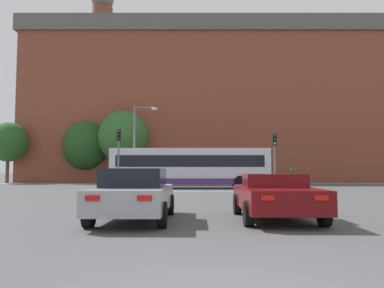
{
  "coord_description": "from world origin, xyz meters",
  "views": [
    {
      "loc": [
        -0.53,
        -3.96,
        1.39
      ],
      "look_at": [
        -0.6,
        25.65,
        3.49
      ],
      "focal_mm": 35.0,
      "sensor_mm": 36.0,
      "label": 1
    }
  ],
  "objects_px": {
    "traffic_light_near_left": "(119,149)",
    "pedestrian_walking_east": "(292,175)",
    "street_lamp_junction": "(139,137)",
    "pedestrian_waiting": "(165,174)",
    "pedestrian_walking_west": "(162,174)",
    "car_roadster_right": "(276,196)",
    "traffic_light_near_right": "(276,152)",
    "car_saloon_left": "(136,194)",
    "bus_crossing_lead": "(191,167)"
  },
  "relations": [
    {
      "from": "traffic_light_near_left",
      "to": "pedestrian_walking_east",
      "type": "distance_m",
      "value": 21.52
    },
    {
      "from": "street_lamp_junction",
      "to": "traffic_light_near_left",
      "type": "bearing_deg",
      "value": -101.22
    },
    {
      "from": "pedestrian_waiting",
      "to": "pedestrian_walking_west",
      "type": "height_order",
      "value": "pedestrian_waiting"
    },
    {
      "from": "car_roadster_right",
      "to": "traffic_light_near_right",
      "type": "xyz_separation_m",
      "value": [
        3.32,
        14.91,
        1.97
      ]
    },
    {
      "from": "traffic_light_near_right",
      "to": "pedestrian_waiting",
      "type": "height_order",
      "value": "traffic_light_near_right"
    },
    {
      "from": "car_roadster_right",
      "to": "street_lamp_junction",
      "type": "distance_m",
      "value": 20.35
    },
    {
      "from": "car_saloon_left",
      "to": "pedestrian_waiting",
      "type": "bearing_deg",
      "value": 93.29
    },
    {
      "from": "bus_crossing_lead",
      "to": "pedestrian_walking_west",
      "type": "bearing_deg",
      "value": 18.48
    },
    {
      "from": "car_roadster_right",
      "to": "bus_crossing_lead",
      "type": "relative_size",
      "value": 0.35
    },
    {
      "from": "bus_crossing_lead",
      "to": "pedestrian_waiting",
      "type": "height_order",
      "value": "bus_crossing_lead"
    },
    {
      "from": "bus_crossing_lead",
      "to": "pedestrian_waiting",
      "type": "relative_size",
      "value": 6.94
    },
    {
      "from": "street_lamp_junction",
      "to": "pedestrian_walking_east",
      "type": "relative_size",
      "value": 4.12
    },
    {
      "from": "pedestrian_waiting",
      "to": "street_lamp_junction",
      "type": "bearing_deg",
      "value": -23.03
    },
    {
      "from": "car_roadster_right",
      "to": "pedestrian_walking_east",
      "type": "distance_m",
      "value": 30.68
    },
    {
      "from": "car_roadster_right",
      "to": "traffic_light_near_right",
      "type": "relative_size",
      "value": 1.11
    },
    {
      "from": "pedestrian_walking_west",
      "to": "traffic_light_near_left",
      "type": "bearing_deg",
      "value": -59.06
    },
    {
      "from": "car_saloon_left",
      "to": "pedestrian_waiting",
      "type": "xyz_separation_m",
      "value": [
        -1.32,
        28.69,
        0.32
      ]
    },
    {
      "from": "pedestrian_waiting",
      "to": "pedestrian_walking_west",
      "type": "distance_m",
      "value": 0.35
    },
    {
      "from": "pedestrian_waiting",
      "to": "car_saloon_left",
      "type": "bearing_deg",
      "value": -12.38
    },
    {
      "from": "car_saloon_left",
      "to": "pedestrian_walking_west",
      "type": "xyz_separation_m",
      "value": [
        -1.63,
        28.53,
        0.31
      ]
    },
    {
      "from": "car_roadster_right",
      "to": "pedestrian_waiting",
      "type": "bearing_deg",
      "value": 101.41
    },
    {
      "from": "traffic_light_near_right",
      "to": "traffic_light_near_left",
      "type": "relative_size",
      "value": 0.92
    },
    {
      "from": "car_saloon_left",
      "to": "bus_crossing_lead",
      "type": "height_order",
      "value": "bus_crossing_lead"
    },
    {
      "from": "traffic_light_near_left",
      "to": "pedestrian_walking_west",
      "type": "xyz_separation_m",
      "value": [
        1.83,
        13.38,
        -1.79
      ]
    },
    {
      "from": "pedestrian_waiting",
      "to": "pedestrian_walking_west",
      "type": "bearing_deg",
      "value": -78.09
    },
    {
      "from": "bus_crossing_lead",
      "to": "pedestrian_waiting",
      "type": "xyz_separation_m",
      "value": [
        -2.76,
        9.35,
        -0.61
      ]
    },
    {
      "from": "traffic_light_near_left",
      "to": "street_lamp_junction",
      "type": "xyz_separation_m",
      "value": [
        0.8,
        4.01,
        1.2
      ]
    },
    {
      "from": "pedestrian_walking_west",
      "to": "traffic_light_near_right",
      "type": "bearing_deg",
      "value": -17.69
    },
    {
      "from": "traffic_light_near_left",
      "to": "pedestrian_walking_west",
      "type": "height_order",
      "value": "traffic_light_near_left"
    },
    {
      "from": "bus_crossing_lead",
      "to": "street_lamp_junction",
      "type": "bearing_deg",
      "value": 92.4
    },
    {
      "from": "pedestrian_walking_east",
      "to": "pedestrian_walking_west",
      "type": "distance_m",
      "value": 13.91
    },
    {
      "from": "traffic_light_near_right",
      "to": "pedestrian_walking_west",
      "type": "relative_size",
      "value": 2.2
    },
    {
      "from": "pedestrian_walking_east",
      "to": "bus_crossing_lead",
      "type": "bearing_deg",
      "value": -176.07
    },
    {
      "from": "traffic_light_near_left",
      "to": "pedestrian_walking_east",
      "type": "height_order",
      "value": "traffic_light_near_left"
    },
    {
      "from": "traffic_light_near_left",
      "to": "pedestrian_waiting",
      "type": "distance_m",
      "value": 13.82
    },
    {
      "from": "bus_crossing_lead",
      "to": "pedestrian_walking_east",
      "type": "height_order",
      "value": "bus_crossing_lead"
    },
    {
      "from": "bus_crossing_lead",
      "to": "traffic_light_near_right",
      "type": "height_order",
      "value": "traffic_light_near_right"
    },
    {
      "from": "bus_crossing_lead",
      "to": "pedestrian_waiting",
      "type": "distance_m",
      "value": 9.77
    },
    {
      "from": "car_roadster_right",
      "to": "bus_crossing_lead",
      "type": "xyz_separation_m",
      "value": [
        -2.51,
        19.12,
        1.01
      ]
    },
    {
      "from": "bus_crossing_lead",
      "to": "pedestrian_walking_east",
      "type": "relative_size",
      "value": 7.77
    },
    {
      "from": "traffic_light_near_left",
      "to": "pedestrian_walking_east",
      "type": "xyz_separation_m",
      "value": [
        15.69,
        14.61,
        -1.91
      ]
    },
    {
      "from": "car_saloon_left",
      "to": "car_roadster_right",
      "type": "height_order",
      "value": "car_saloon_left"
    },
    {
      "from": "car_roadster_right",
      "to": "pedestrian_waiting",
      "type": "distance_m",
      "value": 28.95
    },
    {
      "from": "bus_crossing_lead",
      "to": "traffic_light_near_left",
      "type": "xyz_separation_m",
      "value": [
        -4.9,
        -4.19,
        1.17
      ]
    },
    {
      "from": "street_lamp_junction",
      "to": "pedestrian_waiting",
      "type": "height_order",
      "value": "street_lamp_junction"
    },
    {
      "from": "traffic_light_near_right",
      "to": "street_lamp_junction",
      "type": "height_order",
      "value": "street_lamp_junction"
    },
    {
      "from": "car_saloon_left",
      "to": "traffic_light_near_right",
      "type": "bearing_deg",
      "value": 64.99
    },
    {
      "from": "traffic_light_near_right",
      "to": "pedestrian_walking_east",
      "type": "distance_m",
      "value": 15.54
    },
    {
      "from": "car_saloon_left",
      "to": "pedestrian_walking_east",
      "type": "distance_m",
      "value": 32.18
    },
    {
      "from": "car_roadster_right",
      "to": "pedestrian_waiting",
      "type": "height_order",
      "value": "pedestrian_waiting"
    }
  ]
}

